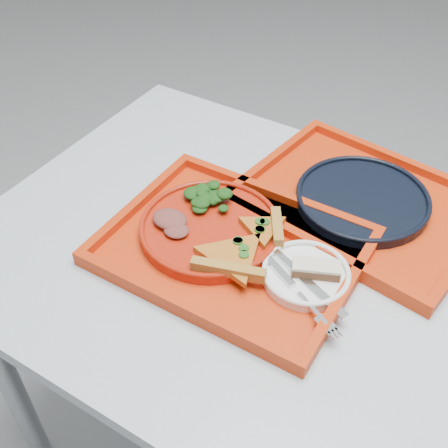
% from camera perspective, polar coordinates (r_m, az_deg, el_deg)
% --- Properties ---
extents(table, '(1.60, 0.80, 0.75)m').
position_cam_1_polar(table, '(1.04, 17.06, -11.14)').
color(table, '#9DA7B0').
rests_on(table, ground).
extents(tray_main, '(0.45, 0.35, 0.01)m').
position_cam_1_polar(tray_main, '(1.02, 0.90, -2.60)').
color(tray_main, '#BB2B09').
rests_on(tray_main, table).
extents(tray_far, '(0.50, 0.41, 0.01)m').
position_cam_1_polar(tray_far, '(1.15, 13.75, 1.83)').
color(tray_far, '#BB2B09').
rests_on(tray_far, table).
extents(dinner_plate, '(0.26, 0.26, 0.02)m').
position_cam_1_polar(dinner_plate, '(1.04, -1.41, -0.56)').
color(dinner_plate, '#A51D0B').
rests_on(dinner_plate, tray_main).
extents(side_plate, '(0.15, 0.15, 0.01)m').
position_cam_1_polar(side_plate, '(0.97, 8.29, -5.21)').
color(side_plate, white).
rests_on(side_plate, tray_main).
extents(navy_plate, '(0.26, 0.26, 0.02)m').
position_cam_1_polar(navy_plate, '(1.14, 13.86, 2.36)').
color(navy_plate, black).
rests_on(navy_plate, tray_far).
extents(pizza_slice_a, '(0.16, 0.18, 0.02)m').
position_cam_1_polar(pizza_slice_a, '(0.97, 0.93, -3.13)').
color(pizza_slice_a, gold).
rests_on(pizza_slice_a, dinner_plate).
extents(pizza_slice_b, '(0.13, 0.13, 0.02)m').
position_cam_1_polar(pizza_slice_b, '(1.02, 3.97, -0.28)').
color(pizza_slice_b, gold).
rests_on(pizza_slice_b, dinner_plate).
extents(salad_heap, '(0.09, 0.08, 0.04)m').
position_cam_1_polar(salad_heap, '(1.07, -1.39, 2.87)').
color(salad_heap, black).
rests_on(salad_heap, dinner_plate).
extents(meat_portion, '(0.07, 0.05, 0.02)m').
position_cam_1_polar(meat_portion, '(1.04, -5.53, 0.48)').
color(meat_portion, brown).
rests_on(meat_portion, dinner_plate).
extents(dessert_bar, '(0.09, 0.06, 0.02)m').
position_cam_1_polar(dessert_bar, '(0.96, 9.34, -4.52)').
color(dessert_bar, '#52301B').
rests_on(dessert_bar, side_plate).
extents(knife, '(0.18, 0.09, 0.01)m').
position_cam_1_polar(knife, '(0.95, 8.39, -5.68)').
color(knife, silver).
rests_on(knife, side_plate).
extents(fork, '(0.17, 0.11, 0.01)m').
position_cam_1_polar(fork, '(0.93, 7.53, -6.83)').
color(fork, silver).
rests_on(fork, side_plate).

